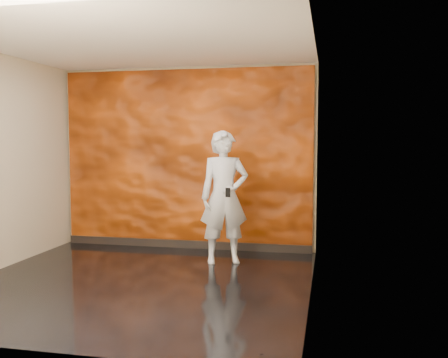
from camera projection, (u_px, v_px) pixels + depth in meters
room at (138, 164)px, 5.80m from camera, size 4.02×4.02×2.81m
feature_wall at (186, 159)px, 7.71m from camera, size 3.90×0.06×2.75m
baseboard at (185, 244)px, 7.77m from camera, size 3.90×0.04×0.12m
man at (224, 197)px, 6.80m from camera, size 0.77×0.64×1.81m
phone at (228, 192)px, 6.54m from camera, size 0.07×0.03×0.12m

